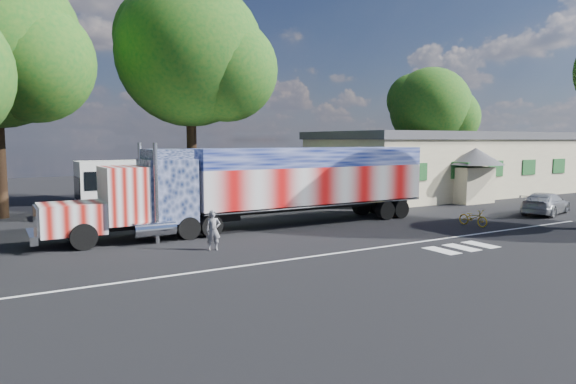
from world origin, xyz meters
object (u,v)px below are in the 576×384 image
parked_car (545,203)px  tree_far_ne (432,109)px  semi_truck (270,184)px  bicycle (473,218)px  tree_n_mid (193,54)px  coach_bus (175,185)px  woman (213,230)px

parked_car → tree_far_ne: tree_far_ne is taller
semi_truck → parked_car: (16.78, -4.52, -1.61)m
semi_truck → bicycle: semi_truck is taller
semi_truck → tree_n_mid: 14.34m
coach_bus → woman: coach_bus is taller
semi_truck → tree_far_ne: bearing=28.7°
semi_truck → coach_bus: 8.03m
parked_car → tree_far_ne: size_ratio=0.39×
tree_n_mid → tree_far_ne: bearing=6.1°
coach_bus → parked_car: bearing=-31.9°
coach_bus → parked_car: size_ratio=2.47×
bicycle → woman: bearing=169.9°
coach_bus → bicycle: size_ratio=6.71×
woman → bicycle: size_ratio=0.97×
bicycle → tree_far_ne: (17.06, 19.71, 7.24)m
woman → tree_far_ne: bearing=45.6°
semi_truck → bicycle: (9.43, -5.22, -1.83)m
bicycle → tree_n_mid: tree_n_mid is taller
coach_bus → tree_n_mid: bearing=56.0°
parked_car → woman: bearing=71.5°
semi_truck → tree_n_mid: (0.13, 11.69, 8.30)m
parked_car → tree_far_ne: bearing=-43.7°
bicycle → coach_bus: bearing=128.8°
semi_truck → tree_n_mid: size_ratio=1.32×
parked_car → woman: woman is taller
semi_truck → parked_car: size_ratio=4.48×
parked_car → woman: (-21.56, 0.66, 0.16)m
tree_n_mid → coach_bus: bearing=-124.0°
bicycle → tree_n_mid: bearing=114.2°
parked_car → tree_n_mid: bearing=29.1°
bicycle → tree_far_ne: 27.05m
coach_bus → woman: bearing=-100.5°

